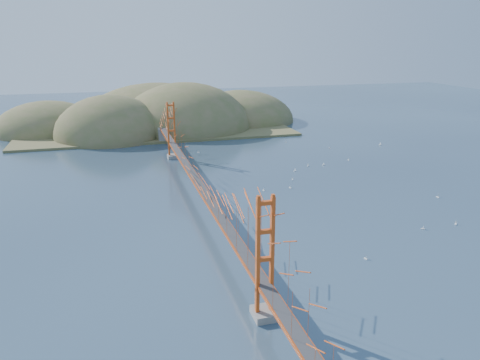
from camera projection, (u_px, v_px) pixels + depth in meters
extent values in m
plane|color=#2A3F54|center=(200.00, 206.00, 69.98)|extent=(320.00, 320.00, 0.00)
cube|color=gray|center=(264.00, 314.00, 42.28)|extent=(2.00, 2.40, 0.70)
cube|color=gray|center=(173.00, 156.00, 97.47)|extent=(2.00, 2.40, 0.70)
cube|color=#BB4414|center=(200.00, 185.00, 69.01)|extent=(1.40, 92.00, 0.16)
cube|color=#BB4414|center=(200.00, 186.00, 69.07)|extent=(1.33, 92.00, 0.24)
cube|color=#38383A|center=(200.00, 185.00, 68.98)|extent=(1.19, 92.00, 0.03)
cube|color=gray|center=(163.00, 135.00, 111.81)|extent=(2.20, 2.60, 3.30)
cube|color=olive|center=(156.00, 128.00, 128.78)|extent=(70.00, 40.00, 0.60)
ellipsoid|color=olive|center=(111.00, 137.00, 118.39)|extent=(28.00, 28.00, 21.00)
ellipsoid|color=olive|center=(186.00, 128.00, 129.09)|extent=(36.00, 36.00, 25.00)
ellipsoid|color=olive|center=(240.00, 120.00, 141.10)|extent=(32.00, 32.00, 18.00)
ellipsoid|color=olive|center=(49.00, 131.00, 125.29)|extent=(28.00, 28.00, 16.00)
ellipsoid|color=olive|center=(157.00, 120.00, 142.25)|extent=(44.00, 44.00, 22.00)
cube|color=white|center=(324.00, 165.00, 92.20)|extent=(0.50, 0.19, 0.09)
cylinder|color=white|center=(324.00, 164.00, 92.12)|extent=(0.01, 0.01, 0.53)
cube|color=white|center=(366.00, 259.00, 53.35)|extent=(0.28, 0.50, 0.09)
cylinder|color=white|center=(366.00, 257.00, 53.27)|extent=(0.01, 0.01, 0.52)
cube|color=white|center=(308.00, 166.00, 91.35)|extent=(0.51, 0.59, 0.11)
cylinder|color=white|center=(308.00, 164.00, 91.25)|extent=(0.02, 0.02, 0.65)
cube|color=white|center=(438.00, 197.00, 73.78)|extent=(0.27, 0.56, 0.10)
cylinder|color=white|center=(438.00, 195.00, 73.70)|extent=(0.02, 0.02, 0.58)
cube|color=white|center=(330.00, 148.00, 105.84)|extent=(0.49, 0.35, 0.09)
cylinder|color=white|center=(330.00, 147.00, 105.76)|extent=(0.01, 0.01, 0.51)
cube|color=white|center=(380.00, 145.00, 109.16)|extent=(0.62, 0.24, 0.11)
cylinder|color=white|center=(380.00, 143.00, 109.06)|extent=(0.02, 0.02, 0.66)
cube|color=white|center=(295.00, 171.00, 88.06)|extent=(0.53, 0.23, 0.09)
cylinder|color=white|center=(295.00, 169.00, 87.98)|extent=(0.01, 0.01, 0.56)
cube|color=white|center=(293.00, 179.00, 82.84)|extent=(0.32, 0.54, 0.09)
cylinder|color=white|center=(293.00, 178.00, 82.76)|extent=(0.01, 0.01, 0.56)
cube|color=white|center=(349.00, 160.00, 95.84)|extent=(0.23, 0.52, 0.09)
cylinder|color=white|center=(349.00, 159.00, 95.76)|extent=(0.01, 0.01, 0.54)
cube|color=white|center=(198.00, 152.00, 102.11)|extent=(0.53, 0.25, 0.09)
cylinder|color=white|center=(198.00, 151.00, 102.03)|extent=(0.01, 0.01, 0.56)
cube|color=white|center=(290.00, 188.00, 78.29)|extent=(0.38, 0.57, 0.10)
cylinder|color=white|center=(290.00, 186.00, 78.21)|extent=(0.02, 0.02, 0.59)
cube|color=white|center=(264.00, 190.00, 77.02)|extent=(0.25, 0.50, 0.09)
cylinder|color=white|center=(264.00, 189.00, 76.94)|extent=(0.01, 0.01, 0.53)
cube|color=white|center=(456.00, 224.00, 63.12)|extent=(0.52, 0.58, 0.11)
cylinder|color=white|center=(456.00, 222.00, 63.03)|extent=(0.02, 0.02, 0.64)
cube|color=white|center=(423.00, 229.00, 61.59)|extent=(0.52, 0.39, 0.09)
cylinder|color=white|center=(423.00, 227.00, 61.51)|extent=(0.01, 0.01, 0.54)
cube|color=white|center=(286.00, 142.00, 111.83)|extent=(0.50, 0.55, 0.10)
cylinder|color=white|center=(286.00, 141.00, 111.74)|extent=(0.02, 0.02, 0.61)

